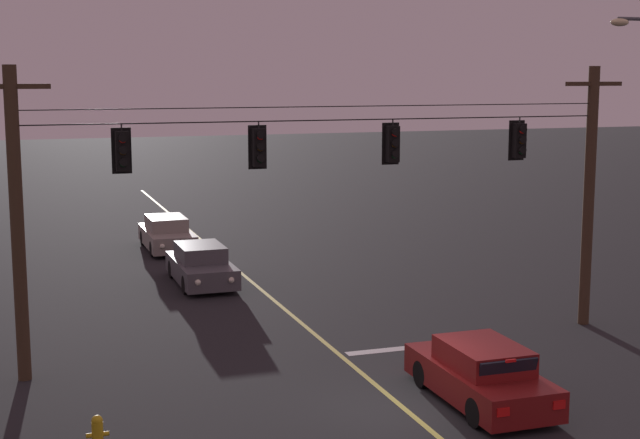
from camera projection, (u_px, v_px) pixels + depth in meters
ground_plane at (406, 410)px, 20.50m from camera, size 180.00×180.00×0.00m
lane_centre_stripe at (271, 298)px, 30.67m from camera, size 0.14×60.00×0.01m
stop_bar_paint at (406, 348)px, 25.10m from camera, size 3.40×0.36×0.01m
signal_span_assembly at (332, 205)px, 24.45m from camera, size 17.56×0.32×7.52m
traffic_light_leftmost at (122, 151)px, 22.48m from camera, size 0.48×0.41×1.22m
traffic_light_left_inner at (259, 147)px, 23.56m from camera, size 0.48×0.41×1.22m
traffic_light_centre at (393, 144)px, 24.73m from camera, size 0.48×0.41×1.22m
traffic_light_right_inner at (519, 141)px, 25.94m from camera, size 0.48×0.41×1.22m
car_waiting_near_lane at (481, 375)px, 20.87m from camera, size 1.80×4.33×1.39m
car_oncoming_lead at (201, 266)px, 32.62m from camera, size 1.80×4.42×1.39m
car_oncoming_trailing at (167, 234)px, 38.95m from camera, size 1.80×4.42×1.39m
fire_hydrant at (98, 435)px, 17.93m from camera, size 0.44×0.22×0.84m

